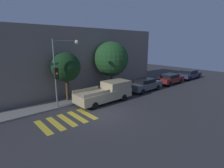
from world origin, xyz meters
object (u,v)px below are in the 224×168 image
traffic_light_pole (61,65)px  tree_near_corner (66,67)px  pickup_truck (107,92)px  sedan_far_end (189,74)px  tree_midblock (111,59)px  sedan_middle (170,79)px  sedan_near_corner (145,85)px

traffic_light_pole → tree_near_corner: traffic_light_pole is taller
pickup_truck → sedan_far_end: bearing=-0.0°
sedan_far_end → tree_midblock: (-13.86, 2.43, 2.98)m
tree_midblock → sedan_middle: bearing=-16.1°
sedan_near_corner → tree_near_corner: 9.17m
pickup_truck → tree_near_corner: size_ratio=1.19×
sedan_far_end → tree_near_corner: 19.64m
pickup_truck → tree_midblock: 4.56m
traffic_light_pole → pickup_truck: traffic_light_pole is taller
pickup_truck → sedan_middle: size_ratio=1.27×
traffic_light_pole → sedan_far_end: (20.34, -1.27, -2.93)m
traffic_light_pole → sedan_far_end: 20.59m
sedan_middle → sedan_near_corner: bearing=180.0°
sedan_middle → tree_near_corner: size_ratio=0.93×
tree_near_corner → tree_midblock: size_ratio=0.82×
traffic_light_pole → pickup_truck: bearing=-18.5°
sedan_far_end → tree_near_corner: (-19.32, 2.43, 2.55)m
tree_midblock → pickup_truck: bearing=-137.6°
tree_midblock → sedan_far_end: bearing=-10.0°
pickup_truck → tree_near_corner: tree_near_corner is taller
sedan_middle → tree_midblock: bearing=163.9°
traffic_light_pole → tree_midblock: bearing=10.2°
sedan_near_corner → sedan_middle: 5.39m
sedan_far_end → sedan_middle: bearing=180.0°
pickup_truck → tree_near_corner: (-2.79, 2.43, 2.36)m
traffic_light_pole → sedan_middle: (14.89, -1.27, -2.93)m
sedan_near_corner → sedan_middle: sedan_near_corner is taller
sedan_near_corner → tree_midblock: 4.87m
sedan_middle → sedan_far_end: (5.45, 0.00, -0.00)m
tree_near_corner → tree_midblock: bearing=0.0°
pickup_truck → sedan_middle: bearing=-0.0°
pickup_truck → tree_midblock: tree_midblock is taller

